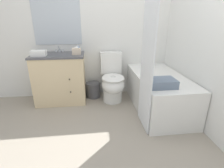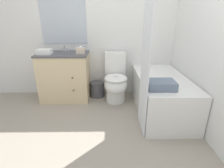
{
  "view_description": "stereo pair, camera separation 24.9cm",
  "coord_description": "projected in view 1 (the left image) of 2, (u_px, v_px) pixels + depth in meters",
  "views": [
    {
      "loc": [
        -0.23,
        -1.62,
        1.39
      ],
      "look_at": [
        0.06,
        0.69,
        0.5
      ],
      "focal_mm": 28.0,
      "sensor_mm": 36.0,
      "label": 1
    },
    {
      "loc": [
        0.02,
        -1.63,
        1.39
      ],
      "look_at": [
        0.06,
        0.69,
        0.5
      ],
      "focal_mm": 28.0,
      "sensor_mm": 36.0,
      "label": 2
    }
  ],
  "objects": [
    {
      "name": "bathtub",
      "position": [
        158.0,
        92.0,
        2.78
      ],
      "size": [
        0.71,
        1.44,
        0.56
      ],
      "color": "white",
      "rests_on": "ground_plane"
    },
    {
      "name": "bath_towel_folded",
      "position": [
        162.0,
        83.0,
        2.23
      ],
      "size": [
        0.34,
        0.25,
        0.1
      ],
      "color": "slate",
      "rests_on": "bathtub"
    },
    {
      "name": "shower_curtain",
      "position": [
        148.0,
        52.0,
        2.06
      ],
      "size": [
        0.02,
        0.46,
        2.01
      ],
      "color": "white",
      "rests_on": "ground_plane"
    },
    {
      "name": "tissue_box",
      "position": [
        77.0,
        51.0,
        2.8
      ],
      "size": [
        0.14,
        0.12,
        0.12
      ],
      "color": "beige",
      "rests_on": "vanity_cabinet"
    },
    {
      "name": "hand_towel_folded",
      "position": [
        39.0,
        53.0,
        2.69
      ],
      "size": [
        0.23,
        0.15,
        0.08
      ],
      "color": "white",
      "rests_on": "vanity_cabinet"
    },
    {
      "name": "soap_dispenser",
      "position": [
        78.0,
        50.0,
        2.88
      ],
      "size": [
        0.05,
        0.05,
        0.14
      ],
      "color": "#4C7AB2",
      "rests_on": "vanity_cabinet"
    },
    {
      "name": "ground_plane",
      "position": [
        114.0,
        146.0,
        2.03
      ],
      "size": [
        14.0,
        14.0,
        0.0
      ],
      "primitive_type": "plane",
      "color": "gray"
    },
    {
      "name": "toilet",
      "position": [
        112.0,
        81.0,
        3.01
      ],
      "size": [
        0.39,
        0.67,
        0.82
      ],
      "color": "white",
      "rests_on": "ground_plane"
    },
    {
      "name": "wall_right",
      "position": [
        193.0,
        28.0,
        2.43
      ],
      "size": [
        0.05,
        2.54,
        2.5
      ],
      "color": "silver",
      "rests_on": "ground_plane"
    },
    {
      "name": "wall_back",
      "position": [
        102.0,
        26.0,
        3.03
      ],
      "size": [
        8.0,
        0.06,
        2.5
      ],
      "color": "silver",
      "rests_on": "ground_plane"
    },
    {
      "name": "wastebasket",
      "position": [
        93.0,
        90.0,
        3.22
      ],
      "size": [
        0.26,
        0.26,
        0.27
      ],
      "color": "#4C4C51",
      "rests_on": "ground_plane"
    },
    {
      "name": "sink_faucet",
      "position": [
        59.0,
        50.0,
        2.99
      ],
      "size": [
        0.14,
        0.12,
        0.12
      ],
      "color": "silver",
      "rests_on": "vanity_cabinet"
    },
    {
      "name": "vanity_cabinet",
      "position": [
        60.0,
        78.0,
        2.98
      ],
      "size": [
        0.84,
        0.55,
        0.83
      ],
      "color": "beige",
      "rests_on": "ground_plane"
    }
  ]
}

